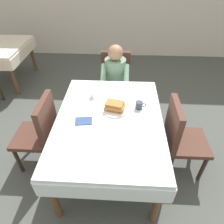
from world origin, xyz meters
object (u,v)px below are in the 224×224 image
at_px(diner_person, 115,76).
at_px(background_table_far, 0,51).
at_px(chair_diner, 115,79).
at_px(syrup_pitcher, 92,96).
at_px(plate_breakfast, 115,110).
at_px(fork_left_of_plate, 97,110).
at_px(spoon_near_edge, 114,129).
at_px(breakfast_stack, 115,106).
at_px(knife_right_of_plate, 132,112).
at_px(dining_table_main, 109,124).
at_px(chair_left_side, 41,130).
at_px(chair_right_side, 180,135).
at_px(cup_coffee, 139,105).

height_order(diner_person, background_table_far, diner_person).
relative_size(chair_diner, syrup_pitcher, 11.62).
bearing_deg(diner_person, background_table_far, -22.60).
bearing_deg(plate_breakfast, fork_left_of_plate, -173.99).
distance_m(spoon_near_edge, background_table_far, 3.03).
distance_m(diner_person, breakfast_stack, 0.89).
xyz_separation_m(plate_breakfast, knife_right_of_plate, (0.19, -0.02, -0.01)).
distance_m(diner_person, knife_right_of_plate, 0.93).
height_order(dining_table_main, knife_right_of_plate, knife_right_of_plate).
bearing_deg(diner_person, knife_right_of_plate, 104.08).
xyz_separation_m(breakfast_stack, syrup_pitcher, (-0.27, 0.19, -0.02)).
height_order(chair_left_side, plate_breakfast, chair_left_side).
distance_m(syrup_pitcher, fork_left_of_plate, 0.23).
bearing_deg(chair_diner, background_table_far, -19.00).
xyz_separation_m(dining_table_main, spoon_near_edge, (0.06, -0.16, 0.09)).
bearing_deg(chair_diner, diner_person, 90.00).
bearing_deg(breakfast_stack, spoon_near_edge, -88.51).
bearing_deg(chair_left_side, spoon_near_edge, -100.76).
bearing_deg(diner_person, chair_diner, -90.00).
distance_m(dining_table_main, spoon_near_edge, 0.19).
distance_m(chair_left_side, spoon_near_edge, 0.87).
xyz_separation_m(chair_left_side, syrup_pitcher, (0.55, 0.33, 0.25)).
height_order(chair_diner, diner_person, diner_person).
bearing_deg(chair_left_side, breakfast_stack, -80.71).
xyz_separation_m(chair_left_side, breakfast_stack, (0.82, 0.13, 0.27)).
height_order(chair_diner, syrup_pitcher, chair_diner).
bearing_deg(syrup_pitcher, fork_left_of_plate, -68.12).
xyz_separation_m(chair_left_side, chair_right_side, (1.54, 0.00, 0.00)).
bearing_deg(syrup_pitcher, background_table_far, 140.51).
height_order(breakfast_stack, background_table_far, breakfast_stack).
distance_m(knife_right_of_plate, spoon_near_edge, 0.33).
bearing_deg(dining_table_main, syrup_pitcher, 124.06).
relative_size(chair_right_side, plate_breakfast, 3.32).
height_order(chair_right_side, spoon_near_edge, chair_right_side).
bearing_deg(chair_diner, breakfast_stack, 91.73).
bearing_deg(background_table_far, chair_right_side, -33.27).
bearing_deg(syrup_pitcher, chair_right_side, -18.23).
bearing_deg(chair_right_side, diner_person, -143.44).
xyz_separation_m(diner_person, plate_breakfast, (0.04, -0.88, 0.08)).
relative_size(spoon_near_edge, background_table_far, 0.13).
xyz_separation_m(breakfast_stack, fork_left_of_plate, (-0.19, -0.02, -0.06)).
distance_m(chair_diner, chair_right_side, 1.39).
relative_size(cup_coffee, fork_left_of_plate, 0.63).
xyz_separation_m(fork_left_of_plate, knife_right_of_plate, (0.38, 0.00, 0.00)).
relative_size(chair_right_side, fork_left_of_plate, 5.17).
relative_size(chair_diner, diner_person, 0.83).
distance_m(chair_right_side, knife_right_of_plate, 0.58).
xyz_separation_m(dining_table_main, cup_coffee, (0.32, 0.18, 0.13)).
height_order(chair_diner, plate_breakfast, chair_diner).
height_order(plate_breakfast, knife_right_of_plate, plate_breakfast).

